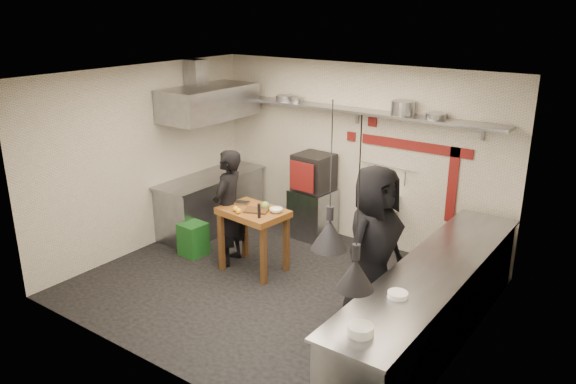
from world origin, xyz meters
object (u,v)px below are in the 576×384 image
Objects in this scene: combi_oven at (314,172)px; chef_left at (228,208)px; oven_stand at (312,213)px; prep_table at (254,240)px; green_bin at (193,239)px; chef_right at (374,247)px.

chef_left is (-0.45, -1.55, -0.24)m from combi_oven.
prep_table reaches higher than oven_stand.
oven_stand is 0.47× the size of chef_left.
chef_left is at bearing 11.43° from green_bin.
green_bin is 0.26× the size of chef_right.
chef_left reaches higher than prep_table.
prep_table is (0.00, -1.54, -0.63)m from combi_oven.
chef_right reaches higher than prep_table.
oven_stand is 1.60× the size of green_bin.
combi_oven reaches higher than prep_table.
chef_left is at bearing -172.79° from prep_table.
oven_stand is at bearing 95.78° from prep_table.
green_bin is 0.29× the size of chef_left.
prep_table reaches higher than green_bin.
chef_left is (-0.46, -1.51, 0.45)m from oven_stand.
green_bin is (-1.08, -1.64, -0.15)m from oven_stand.
prep_table is (1.07, 0.13, 0.21)m from green_bin.
prep_table is 0.47× the size of chef_right.
combi_oven is at bearing 150.73° from chef_left.
oven_stand is 0.87× the size of prep_table.
chef_right is at bearing -1.37° from prep_table.
oven_stand is 1.38× the size of combi_oven.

